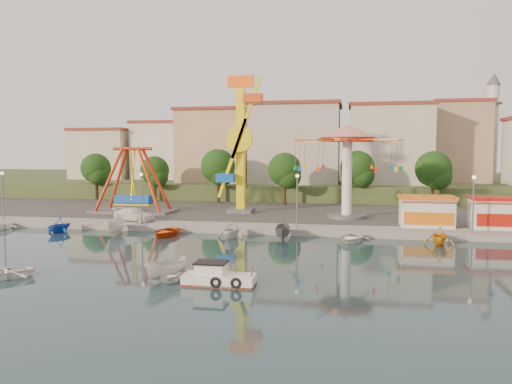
% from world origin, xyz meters
% --- Properties ---
extents(ground, '(200.00, 200.00, 0.00)m').
position_xyz_m(ground, '(0.00, 0.00, 0.00)').
color(ground, '#132E36').
rests_on(ground, ground).
extents(quay_deck, '(200.00, 100.00, 0.60)m').
position_xyz_m(quay_deck, '(0.00, 62.00, 0.30)').
color(quay_deck, '#9E998E').
rests_on(quay_deck, ground).
extents(asphalt_pad, '(90.00, 28.00, 0.01)m').
position_xyz_m(asphalt_pad, '(0.00, 30.00, 0.60)').
color(asphalt_pad, '#4C4944').
rests_on(asphalt_pad, quay_deck).
extents(hill_terrace, '(200.00, 60.00, 3.00)m').
position_xyz_m(hill_terrace, '(0.00, 67.00, 1.50)').
color(hill_terrace, '#384C26').
rests_on(hill_terrace, ground).
extents(pirate_ship_ride, '(10.00, 5.00, 8.00)m').
position_xyz_m(pirate_ship_ride, '(-13.09, 22.20, 4.39)').
color(pirate_ship_ride, '#59595E').
rests_on(pirate_ship_ride, quay_deck).
extents(kamikaze_tower, '(4.39, 3.10, 16.50)m').
position_xyz_m(kamikaze_tower, '(0.15, 24.07, 8.58)').
color(kamikaze_tower, '#59595E').
rests_on(kamikaze_tower, quay_deck).
extents(wave_swinger, '(11.60, 11.60, 10.40)m').
position_xyz_m(wave_swinger, '(12.65, 21.64, 8.20)').
color(wave_swinger, '#59595E').
rests_on(wave_swinger, quay_deck).
extents(booth_left, '(5.40, 3.78, 3.08)m').
position_xyz_m(booth_left, '(20.48, 16.49, 2.16)').
color(booth_left, white).
rests_on(booth_left, quay_deck).
extents(booth_mid, '(5.40, 3.78, 3.08)m').
position_xyz_m(booth_mid, '(27.12, 16.49, 2.16)').
color(booth_mid, white).
rests_on(booth_mid, quay_deck).
extents(lamp_post_0, '(0.14, 0.14, 5.00)m').
position_xyz_m(lamp_post_0, '(-24.00, 13.00, 3.10)').
color(lamp_post_0, '#59595E').
rests_on(lamp_post_0, quay_deck).
extents(lamp_post_1, '(0.14, 0.14, 5.00)m').
position_xyz_m(lamp_post_1, '(-8.00, 13.00, 3.10)').
color(lamp_post_1, '#59595E').
rests_on(lamp_post_1, quay_deck).
extents(lamp_post_2, '(0.14, 0.14, 5.00)m').
position_xyz_m(lamp_post_2, '(8.00, 13.00, 3.10)').
color(lamp_post_2, '#59595E').
rests_on(lamp_post_2, quay_deck).
extents(lamp_post_3, '(0.14, 0.14, 5.00)m').
position_xyz_m(lamp_post_3, '(24.00, 13.00, 3.10)').
color(lamp_post_3, '#59595E').
rests_on(lamp_post_3, quay_deck).
extents(tree_0, '(4.60, 4.60, 7.19)m').
position_xyz_m(tree_0, '(-26.00, 36.98, 5.47)').
color(tree_0, '#382314').
rests_on(tree_0, quay_deck).
extents(tree_1, '(4.35, 4.35, 6.80)m').
position_xyz_m(tree_1, '(-16.00, 36.24, 5.20)').
color(tree_1, '#382314').
rests_on(tree_1, quay_deck).
extents(tree_2, '(5.02, 5.02, 7.85)m').
position_xyz_m(tree_2, '(-6.00, 35.81, 5.92)').
color(tree_2, '#382314').
rests_on(tree_2, quay_deck).
extents(tree_3, '(4.68, 4.68, 7.32)m').
position_xyz_m(tree_3, '(4.00, 34.36, 5.55)').
color(tree_3, '#382314').
rests_on(tree_3, quay_deck).
extents(tree_4, '(4.86, 4.86, 7.60)m').
position_xyz_m(tree_4, '(14.00, 37.35, 5.75)').
color(tree_4, '#382314').
rests_on(tree_4, quay_deck).
extents(tree_5, '(4.83, 4.83, 7.54)m').
position_xyz_m(tree_5, '(24.00, 35.54, 5.71)').
color(tree_5, '#382314').
rests_on(tree_5, quay_deck).
extents(building_0, '(9.26, 9.53, 11.87)m').
position_xyz_m(building_0, '(-33.37, 46.06, 8.93)').
color(building_0, beige).
rests_on(building_0, hill_terrace).
extents(building_1, '(12.33, 9.01, 8.63)m').
position_xyz_m(building_1, '(-21.33, 51.38, 7.32)').
color(building_1, silver).
rests_on(building_1, hill_terrace).
extents(building_2, '(11.95, 9.28, 11.23)m').
position_xyz_m(building_2, '(-8.19, 51.96, 8.62)').
color(building_2, tan).
rests_on(building_2, hill_terrace).
extents(building_3, '(12.59, 10.50, 9.20)m').
position_xyz_m(building_3, '(5.60, 48.80, 7.60)').
color(building_3, beige).
rests_on(building_3, hill_terrace).
extents(building_4, '(10.75, 9.23, 9.24)m').
position_xyz_m(building_4, '(19.07, 52.20, 7.62)').
color(building_4, beige).
rests_on(building_4, hill_terrace).
extents(building_5, '(12.77, 10.96, 11.21)m').
position_xyz_m(building_5, '(32.37, 50.33, 8.61)').
color(building_5, tan).
rests_on(building_5, hill_terrace).
extents(minaret, '(2.80, 2.80, 18.00)m').
position_xyz_m(minaret, '(36.00, 54.00, 12.55)').
color(minaret, silver).
rests_on(minaret, hill_terrace).
extents(cabin_motorboat, '(4.34, 1.80, 1.52)m').
position_xyz_m(cabin_motorboat, '(5.23, -6.31, 0.41)').
color(cabin_motorboat, white).
rests_on(cabin_motorboat, ground).
extents(rowboat_a, '(3.20, 4.01, 0.74)m').
position_xyz_m(rowboat_a, '(2.05, -5.49, 0.37)').
color(rowboat_a, white).
rests_on(rowboat_a, ground).
extents(rowboat_b, '(4.49, 4.45, 0.76)m').
position_xyz_m(rowboat_b, '(-8.56, -7.28, 0.38)').
color(rowboat_b, white).
rests_on(rowboat_b, ground).
extents(skiff, '(2.65, 3.75, 1.36)m').
position_xyz_m(skiff, '(1.73, -5.61, 0.68)').
color(skiff, silver).
rests_on(skiff, ground).
extents(van, '(5.13, 3.28, 1.38)m').
position_xyz_m(van, '(-9.78, 15.12, 1.29)').
color(van, white).
rests_on(van, quay_deck).
extents(moored_boat_1, '(3.18, 3.46, 1.53)m').
position_xyz_m(moored_boat_1, '(-15.36, 9.80, 0.76)').
color(moored_boat_1, '#1440B1').
rests_on(moored_boat_1, ground).
extents(moored_boat_2, '(1.93, 4.16, 1.56)m').
position_xyz_m(moored_boat_2, '(-9.32, 9.80, 0.78)').
color(moored_boat_2, silver).
rests_on(moored_boat_2, ground).
extents(moored_boat_3, '(3.18, 4.24, 0.83)m').
position_xyz_m(moored_boat_3, '(-4.22, 9.80, 0.42)').
color(moored_boat_3, '#D04010').
rests_on(moored_boat_3, ground).
extents(moored_boat_4, '(3.33, 3.64, 1.63)m').
position_xyz_m(moored_boat_4, '(2.22, 9.80, 0.81)').
color(moored_boat_4, silver).
rests_on(moored_boat_4, ground).
extents(moored_boat_5, '(1.64, 3.73, 1.40)m').
position_xyz_m(moored_boat_5, '(7.05, 9.80, 0.70)').
color(moored_boat_5, '#55575A').
rests_on(moored_boat_5, ground).
extents(moored_boat_6, '(3.71, 4.43, 0.79)m').
position_xyz_m(moored_boat_6, '(13.18, 9.80, 0.39)').
color(moored_boat_6, white).
rests_on(moored_boat_6, ground).
extents(moored_boat_7, '(3.41, 3.70, 1.63)m').
position_xyz_m(moored_boat_7, '(20.63, 9.80, 0.81)').
color(moored_boat_7, orange).
rests_on(moored_boat_7, ground).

